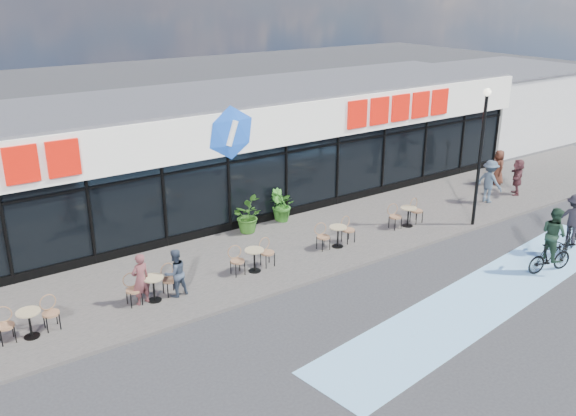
% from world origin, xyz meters
% --- Properties ---
extents(ground, '(120.00, 120.00, 0.00)m').
position_xyz_m(ground, '(0.00, 0.00, 0.00)').
color(ground, '#28282B').
rests_on(ground, ground).
extents(sidewalk, '(44.00, 5.00, 0.10)m').
position_xyz_m(sidewalk, '(0.00, 4.50, 0.05)').
color(sidewalk, '#524D49').
rests_on(sidewalk, ground).
extents(bike_lane, '(14.17, 4.13, 0.01)m').
position_xyz_m(bike_lane, '(4.00, -1.50, 0.01)').
color(bike_lane, '#7AB6E6').
rests_on(bike_lane, ground).
extents(building, '(30.60, 6.57, 4.75)m').
position_xyz_m(building, '(-0.00, 9.93, 2.34)').
color(building, black).
rests_on(building, ground).
extents(neighbour_building, '(9.20, 7.20, 4.11)m').
position_xyz_m(neighbour_building, '(20.50, 11.00, 2.06)').
color(neighbour_building, beige).
rests_on(neighbour_building, ground).
extents(lamp_post, '(0.28, 0.28, 5.10)m').
position_xyz_m(lamp_post, '(7.80, 2.30, 3.13)').
color(lamp_post, black).
rests_on(lamp_post, sidewalk).
extents(bistro_set_1, '(1.54, 0.62, 0.90)m').
position_xyz_m(bistro_set_1, '(-7.76, 3.66, 0.56)').
color(bistro_set_1, tan).
rests_on(bistro_set_1, sidewalk).
extents(bistro_set_2, '(1.54, 0.62, 0.90)m').
position_xyz_m(bistro_set_2, '(-4.41, 3.66, 0.56)').
color(bistro_set_2, tan).
rests_on(bistro_set_2, sidewalk).
extents(bistro_set_3, '(1.54, 0.62, 0.90)m').
position_xyz_m(bistro_set_3, '(-1.06, 3.66, 0.56)').
color(bistro_set_3, tan).
rests_on(bistro_set_3, sidewalk).
extents(bistro_set_4, '(1.54, 0.62, 0.90)m').
position_xyz_m(bistro_set_4, '(2.30, 3.66, 0.56)').
color(bistro_set_4, tan).
rests_on(bistro_set_4, sidewalk).
extents(bistro_set_5, '(1.54, 0.62, 0.90)m').
position_xyz_m(bistro_set_5, '(5.65, 3.66, 0.56)').
color(bistro_set_5, tan).
rests_on(bistro_set_5, sidewalk).
extents(potted_plant_left, '(1.29, 1.39, 1.26)m').
position_xyz_m(potted_plant_left, '(0.41, 6.51, 0.73)').
color(potted_plant_left, '#2A5919').
rests_on(potted_plant_left, sidewalk).
extents(potted_plant_mid, '(0.86, 0.78, 1.29)m').
position_xyz_m(potted_plant_mid, '(2.01, 6.65, 0.74)').
color(potted_plant_mid, '#2E6F1F').
rests_on(potted_plant_mid, sidewalk).
extents(potted_plant_right, '(1.02, 1.15, 1.21)m').
position_xyz_m(potted_plant_right, '(2.14, 6.70, 0.71)').
color(potted_plant_right, '#235518').
rests_on(potted_plant_right, sidewalk).
extents(patron_left, '(0.62, 0.48, 1.53)m').
position_xyz_m(patron_left, '(-4.75, 3.61, 0.86)').
color(patron_left, brown).
rests_on(patron_left, sidewalk).
extents(patron_right, '(0.77, 0.64, 1.44)m').
position_xyz_m(patron_right, '(-3.76, 3.50, 0.82)').
color(patron_right, '#2D3747').
rests_on(patron_right, sidewalk).
extents(pedestrian_a, '(0.78, 0.91, 1.58)m').
position_xyz_m(pedestrian_a, '(12.62, 4.93, 0.89)').
color(pedestrian_a, '#442218').
rests_on(pedestrian_a, sidewalk).
extents(pedestrian_b, '(0.70, 1.17, 1.78)m').
position_xyz_m(pedestrian_b, '(10.33, 3.63, 0.99)').
color(pedestrian_b, '#344251').
rests_on(pedestrian_b, sidewalk).
extents(pedestrian_c, '(1.42, 1.25, 1.55)m').
position_xyz_m(pedestrian_c, '(12.13, 3.58, 0.88)').
color(pedestrian_c, '#4E282C').
rests_on(pedestrian_c, sidewalk).
extents(cyclist_a, '(1.89, 1.21, 2.11)m').
position_xyz_m(cyclist_a, '(8.54, -1.15, 0.93)').
color(cyclist_a, black).
rests_on(cyclist_a, ground).
extents(cyclist_b, '(1.71, 0.96, 2.16)m').
position_xyz_m(cyclist_b, '(6.71, -1.60, 0.94)').
color(cyclist_b, black).
rests_on(cyclist_b, ground).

